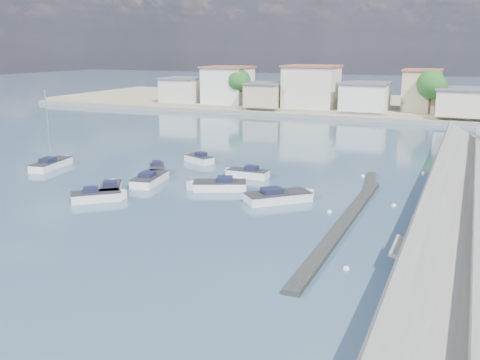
# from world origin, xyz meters

# --- Properties ---
(ground) EXTENTS (400.00, 400.00, 0.00)m
(ground) POSITION_xyz_m (0.00, 40.00, 0.00)
(ground) COLOR #2F4A5E
(ground) RESTS_ON ground
(breakwater) EXTENTS (2.00, 31.02, 0.35)m
(breakwater) POSITION_xyz_m (6.90, 12.69, 0.17)
(breakwater) COLOR black
(breakwater) RESTS_ON ground
(far_shore_land) EXTENTS (160.00, 40.00, 1.40)m
(far_shore_land) POSITION_xyz_m (0.00, 92.00, 0.70)
(far_shore_land) COLOR gray
(far_shore_land) RESTS_ON ground
(far_shore_quay) EXTENTS (160.00, 2.50, 0.80)m
(far_shore_quay) POSITION_xyz_m (0.00, 71.00, 0.40)
(far_shore_quay) COLOR slate
(far_shore_quay) RESTS_ON ground
(far_town) EXTENTS (113.01, 12.80, 8.35)m
(far_town) POSITION_xyz_m (10.71, 76.92, 4.93)
(far_town) COLOR beige
(far_town) RESTS_ON far_shore_land
(shore_trees) EXTENTS (74.56, 38.32, 7.92)m
(shore_trees) POSITION_xyz_m (8.34, 68.11, 6.22)
(shore_trees) COLOR #38281E
(shore_trees) RESTS_ON ground
(motorboat_a) EXTENTS (3.76, 4.63, 1.48)m
(motorboat_a) POSITION_xyz_m (-15.08, 10.72, 0.38)
(motorboat_a) COLOR white
(motorboat_a) RESTS_ON ground
(motorboat_b) EXTENTS (4.41, 4.11, 1.48)m
(motorboat_b) POSITION_xyz_m (-14.50, 8.19, 0.38)
(motorboat_b) COLOR white
(motorboat_b) RESTS_ON ground
(motorboat_c) EXTENTS (4.77, 1.65, 1.48)m
(motorboat_c) POSITION_xyz_m (-5.95, 21.48, 0.38)
(motorboat_c) COLOR white
(motorboat_c) RESTS_ON ground
(motorboat_d) EXTENTS (5.61, 3.96, 1.48)m
(motorboat_d) POSITION_xyz_m (-6.54, 15.71, 0.38)
(motorboat_d) COLOR white
(motorboat_d) RESTS_ON ground
(motorboat_e) EXTENTS (2.99, 5.99, 1.48)m
(motorboat_e) POSITION_xyz_m (-13.81, 15.52, 0.38)
(motorboat_e) COLOR white
(motorboat_e) RESTS_ON ground
(motorboat_f) EXTENTS (4.28, 3.05, 1.48)m
(motorboat_f) POSITION_xyz_m (-14.06, 26.11, 0.38)
(motorboat_f) COLOR white
(motorboat_f) RESTS_ON ground
(motorboat_g) EXTENTS (3.53, 4.22, 1.48)m
(motorboat_g) POSITION_xyz_m (-15.23, 18.97, 0.38)
(motorboat_g) COLOR white
(motorboat_g) RESTS_ON ground
(motorboat_h) EXTENTS (5.73, 5.61, 1.48)m
(motorboat_h) POSITION_xyz_m (0.39, 14.42, 0.38)
(motorboat_h) COLOR white
(motorboat_h) RESTS_ON ground
(sailboat) EXTENTS (2.85, 6.47, 9.00)m
(sailboat) POSITION_xyz_m (-27.84, 17.06, 0.41)
(sailboat) COLOR white
(sailboat) RESTS_ON ground
(mooring_buoys) EXTENTS (6.22, 29.34, 0.40)m
(mooring_buoys) POSITION_xyz_m (7.82, 15.00, 0.05)
(mooring_buoys) COLOR white
(mooring_buoys) RESTS_ON ground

